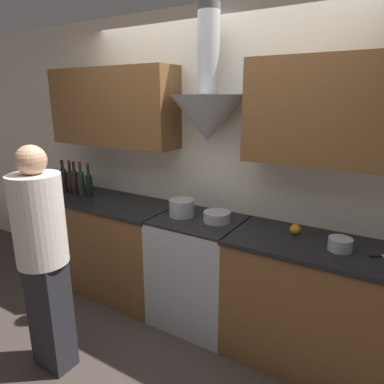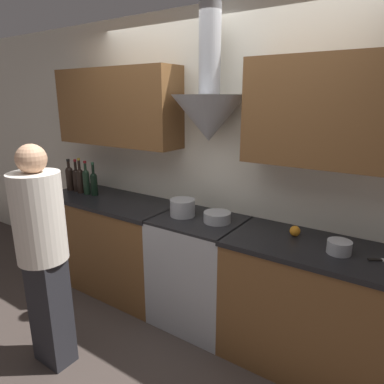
{
  "view_description": "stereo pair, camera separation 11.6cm",
  "coord_description": "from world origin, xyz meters",
  "px_view_note": "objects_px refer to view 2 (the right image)",
  "views": [
    {
      "loc": [
        1.32,
        -1.91,
        1.89
      ],
      "look_at": [
        0.0,
        0.25,
        1.19
      ],
      "focal_mm": 32.0,
      "sensor_mm": 36.0,
      "label": 1
    },
    {
      "loc": [
        1.42,
        -1.85,
        1.89
      ],
      "look_at": [
        0.0,
        0.25,
        1.19
      ],
      "focal_mm": 32.0,
      "sensor_mm": 36.0,
      "label": 2
    }
  ],
  "objects_px": {
    "wine_bottle_2": "(80,179)",
    "orange_fruit": "(295,231)",
    "wine_bottle_0": "(70,177)",
    "mixing_bowl": "(217,217)",
    "saucepan": "(339,247)",
    "wine_bottle_1": "(76,179)",
    "stove_range": "(199,270)",
    "person_foreground_left": "(43,250)",
    "stock_pot": "(183,208)",
    "wine_bottle_3": "(86,181)",
    "wine_bottle_4": "(94,182)"
  },
  "relations": [
    {
      "from": "saucepan",
      "to": "person_foreground_left",
      "type": "relative_size",
      "value": 0.09
    },
    {
      "from": "stove_range",
      "to": "mixing_bowl",
      "type": "xyz_separation_m",
      "value": [
        0.16,
        0.02,
        0.51
      ]
    },
    {
      "from": "wine_bottle_4",
      "to": "person_foreground_left",
      "type": "xyz_separation_m",
      "value": [
        0.63,
        -1.0,
        -0.18
      ]
    },
    {
      "from": "stove_range",
      "to": "stock_pot",
      "type": "bearing_deg",
      "value": -176.35
    },
    {
      "from": "wine_bottle_2",
      "to": "saucepan",
      "type": "relative_size",
      "value": 2.41
    },
    {
      "from": "wine_bottle_2",
      "to": "person_foreground_left",
      "type": "xyz_separation_m",
      "value": [
        0.82,
        -0.98,
        -0.19
      ]
    },
    {
      "from": "wine_bottle_1",
      "to": "wine_bottle_4",
      "type": "bearing_deg",
      "value": -0.8
    },
    {
      "from": "person_foreground_left",
      "to": "wine_bottle_0",
      "type": "bearing_deg",
      "value": 135.33
    },
    {
      "from": "saucepan",
      "to": "person_foreground_left",
      "type": "distance_m",
      "value": 1.96
    },
    {
      "from": "orange_fruit",
      "to": "saucepan",
      "type": "relative_size",
      "value": 0.5
    },
    {
      "from": "wine_bottle_3",
      "to": "stock_pot",
      "type": "distance_m",
      "value": 1.19
    },
    {
      "from": "wine_bottle_2",
      "to": "orange_fruit",
      "type": "height_order",
      "value": "wine_bottle_2"
    },
    {
      "from": "wine_bottle_1",
      "to": "wine_bottle_0",
      "type": "bearing_deg",
      "value": -171.5
    },
    {
      "from": "wine_bottle_0",
      "to": "saucepan",
      "type": "bearing_deg",
      "value": -0.47
    },
    {
      "from": "wine_bottle_4",
      "to": "stock_pot",
      "type": "xyz_separation_m",
      "value": [
        1.09,
        -0.01,
        -0.06
      ]
    },
    {
      "from": "wine_bottle_0",
      "to": "wine_bottle_4",
      "type": "xyz_separation_m",
      "value": [
        0.37,
        0.01,
        -0.01
      ]
    },
    {
      "from": "stove_range",
      "to": "saucepan",
      "type": "bearing_deg",
      "value": -1.9
    },
    {
      "from": "wine_bottle_1",
      "to": "wine_bottle_3",
      "type": "height_order",
      "value": "wine_bottle_3"
    },
    {
      "from": "stove_range",
      "to": "wine_bottle_2",
      "type": "height_order",
      "value": "wine_bottle_2"
    },
    {
      "from": "wine_bottle_2",
      "to": "orange_fruit",
      "type": "bearing_deg",
      "value": 2.72
    },
    {
      "from": "wine_bottle_1",
      "to": "stock_pot",
      "type": "distance_m",
      "value": 1.37
    },
    {
      "from": "wine_bottle_1",
      "to": "stove_range",
      "type": "bearing_deg",
      "value": -0.02
    },
    {
      "from": "wine_bottle_2",
      "to": "saucepan",
      "type": "distance_m",
      "value": 2.52
    },
    {
      "from": "wine_bottle_0",
      "to": "person_foreground_left",
      "type": "distance_m",
      "value": 1.42
    },
    {
      "from": "wine_bottle_2",
      "to": "stock_pot",
      "type": "bearing_deg",
      "value": 0.41
    },
    {
      "from": "wine_bottle_3",
      "to": "orange_fruit",
      "type": "height_order",
      "value": "wine_bottle_3"
    },
    {
      "from": "wine_bottle_1",
      "to": "mixing_bowl",
      "type": "relative_size",
      "value": 1.56
    },
    {
      "from": "wine_bottle_0",
      "to": "wine_bottle_1",
      "type": "distance_m",
      "value": 0.09
    },
    {
      "from": "saucepan",
      "to": "wine_bottle_3",
      "type": "bearing_deg",
      "value": 179.64
    },
    {
      "from": "mixing_bowl",
      "to": "wine_bottle_0",
      "type": "bearing_deg",
      "value": -178.89
    },
    {
      "from": "wine_bottle_3",
      "to": "saucepan",
      "type": "bearing_deg",
      "value": -0.36
    },
    {
      "from": "wine_bottle_2",
      "to": "person_foreground_left",
      "type": "height_order",
      "value": "person_foreground_left"
    },
    {
      "from": "wine_bottle_1",
      "to": "person_foreground_left",
      "type": "xyz_separation_m",
      "value": [
        0.9,
        -1.0,
        -0.18
      ]
    },
    {
      "from": "wine_bottle_1",
      "to": "wine_bottle_2",
      "type": "relative_size",
      "value": 0.93
    },
    {
      "from": "mixing_bowl",
      "to": "stock_pot",
      "type": "bearing_deg",
      "value": -174.36
    },
    {
      "from": "wine_bottle_0",
      "to": "wine_bottle_1",
      "type": "xyz_separation_m",
      "value": [
        0.09,
        0.01,
        -0.01
      ]
    },
    {
      "from": "wine_bottle_2",
      "to": "stock_pot",
      "type": "xyz_separation_m",
      "value": [
        1.28,
        0.01,
        -0.07
      ]
    },
    {
      "from": "wine_bottle_1",
      "to": "saucepan",
      "type": "height_order",
      "value": "wine_bottle_1"
    },
    {
      "from": "wine_bottle_4",
      "to": "mixing_bowl",
      "type": "distance_m",
      "value": 1.41
    },
    {
      "from": "stock_pot",
      "to": "wine_bottle_3",
      "type": "bearing_deg",
      "value": -179.49
    },
    {
      "from": "stove_range",
      "to": "orange_fruit",
      "type": "distance_m",
      "value": 0.91
    },
    {
      "from": "wine_bottle_1",
      "to": "person_foreground_left",
      "type": "distance_m",
      "value": 1.36
    },
    {
      "from": "person_foreground_left",
      "to": "wine_bottle_4",
      "type": "bearing_deg",
      "value": 122.29
    },
    {
      "from": "wine_bottle_1",
      "to": "wine_bottle_3",
      "type": "xyz_separation_m",
      "value": [
        0.18,
        -0.02,
        0.01
      ]
    },
    {
      "from": "wine_bottle_2",
      "to": "orange_fruit",
      "type": "distance_m",
      "value": 2.2
    },
    {
      "from": "wine_bottle_2",
      "to": "person_foreground_left",
      "type": "relative_size",
      "value": 0.22
    },
    {
      "from": "stove_range",
      "to": "wine_bottle_1",
      "type": "bearing_deg",
      "value": 179.98
    },
    {
      "from": "wine_bottle_1",
      "to": "saucepan",
      "type": "distance_m",
      "value": 2.61
    },
    {
      "from": "stove_range",
      "to": "stock_pot",
      "type": "relative_size",
      "value": 4.51
    },
    {
      "from": "wine_bottle_0",
      "to": "mixing_bowl",
      "type": "height_order",
      "value": "wine_bottle_0"
    }
  ]
}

